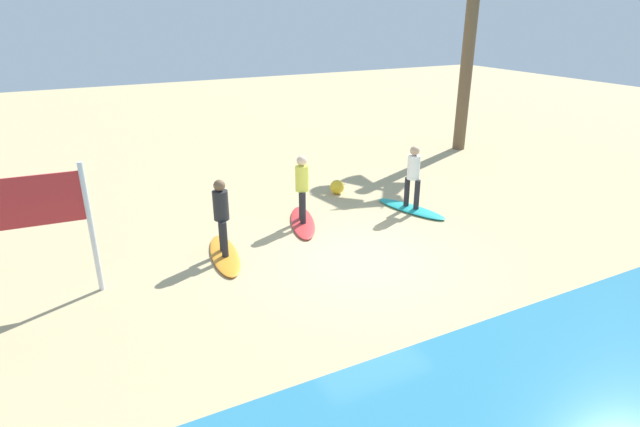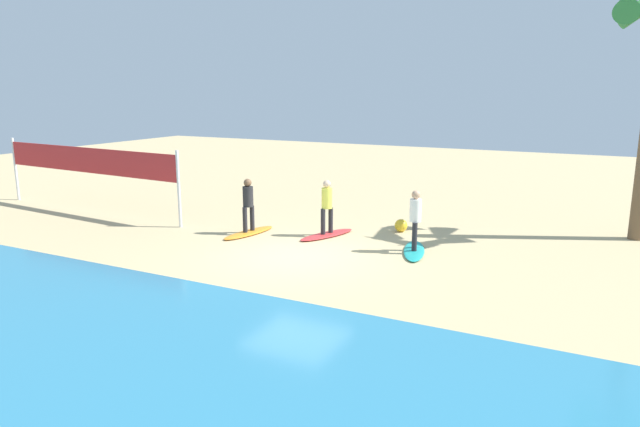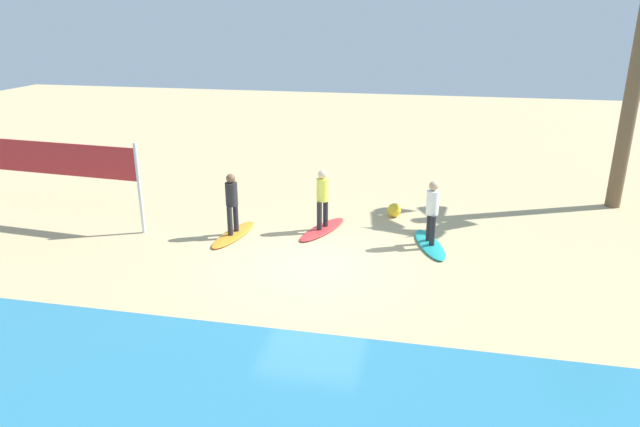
# 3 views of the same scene
# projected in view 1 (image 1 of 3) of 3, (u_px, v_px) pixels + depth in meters

# --- Properties ---
(ground_plane) EXTENTS (60.00, 60.00, 0.00)m
(ground_plane) POSITION_uv_depth(u_px,v_px,m) (360.00, 259.00, 10.89)
(ground_plane) COLOR tan
(surfboard_teal) EXTENTS (1.14, 2.17, 0.09)m
(surfboard_teal) POSITION_uv_depth(u_px,v_px,m) (411.00, 209.00, 13.52)
(surfboard_teal) COLOR teal
(surfboard_teal) RESTS_ON ground
(surfer_teal) EXTENTS (0.32, 0.45, 1.64)m
(surfer_teal) POSITION_uv_depth(u_px,v_px,m) (413.00, 173.00, 13.15)
(surfer_teal) COLOR #232328
(surfer_teal) RESTS_ON surfboard_teal
(surfboard_red) EXTENTS (1.25, 2.16, 0.09)m
(surfboard_red) POSITION_uv_depth(u_px,v_px,m) (303.00, 222.00, 12.68)
(surfboard_red) COLOR red
(surfboard_red) RESTS_ON ground
(surfer_red) EXTENTS (0.32, 0.44, 1.64)m
(surfer_red) POSITION_uv_depth(u_px,v_px,m) (302.00, 184.00, 12.31)
(surfer_red) COLOR #232328
(surfer_red) RESTS_ON surfboard_red
(surfboard_orange) EXTENTS (0.88, 2.16, 0.09)m
(surfboard_orange) POSITION_uv_depth(u_px,v_px,m) (225.00, 255.00, 11.00)
(surfboard_orange) COLOR orange
(surfboard_orange) RESTS_ON ground
(surfer_orange) EXTENTS (0.32, 0.46, 1.64)m
(surfer_orange) POSITION_uv_depth(u_px,v_px,m) (221.00, 212.00, 10.63)
(surfer_orange) COLOR #232328
(surfer_orange) RESTS_ON surfboard_orange
(beach_ball) EXTENTS (0.40, 0.40, 0.40)m
(beach_ball) POSITION_uv_depth(u_px,v_px,m) (337.00, 187.00, 14.68)
(beach_ball) COLOR yellow
(beach_ball) RESTS_ON ground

